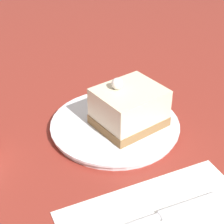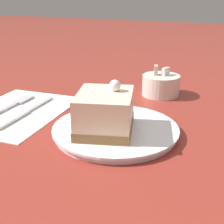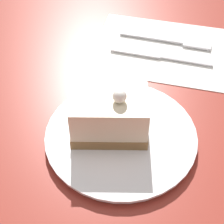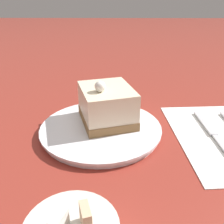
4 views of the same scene
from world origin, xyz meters
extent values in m
plane|color=maroon|center=(0.00, 0.00, 0.00)|extent=(4.00, 4.00, 0.00)
cylinder|color=white|center=(0.00, -0.01, 0.01)|extent=(0.21, 0.21, 0.01)
cylinder|color=white|center=(0.00, -0.01, 0.01)|extent=(0.22, 0.22, 0.00)
cube|color=olive|center=(-0.01, -0.03, 0.02)|extent=(0.12, 0.13, 0.02)
cube|color=beige|center=(-0.01, -0.03, 0.05)|extent=(0.11, 0.12, 0.05)
sphere|color=white|center=(0.00, -0.01, 0.09)|extent=(0.02, 0.02, 0.02)
cube|color=white|center=(-0.23, 0.01, 0.00)|extent=(0.20, 0.26, 0.00)
cube|color=silver|center=(-0.25, 0.07, 0.01)|extent=(0.02, 0.05, 0.00)
cube|color=silver|center=(-0.20, -0.04, 0.01)|extent=(0.02, 0.09, 0.00)
cube|color=silver|center=(-0.20, 0.06, 0.01)|extent=(0.01, 0.09, 0.00)
cylinder|color=silver|center=(0.01, 0.23, 0.02)|extent=(0.09, 0.09, 0.05)
cube|color=#D8B28C|center=(0.00, 0.23, 0.06)|extent=(0.01, 0.02, 0.02)
cube|color=white|center=(0.02, 0.24, 0.06)|extent=(0.02, 0.02, 0.02)
camera|label=1|loc=(-0.48, 0.18, 0.38)|focal=60.00mm
camera|label=2|loc=(0.19, -0.45, 0.23)|focal=50.00mm
camera|label=3|loc=(0.33, 0.08, 0.42)|focal=60.00mm
camera|label=4|loc=(-0.02, 0.39, 0.23)|focal=40.00mm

